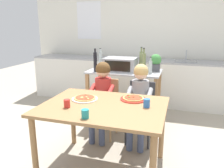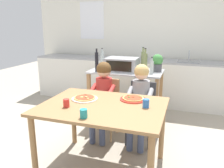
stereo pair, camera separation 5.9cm
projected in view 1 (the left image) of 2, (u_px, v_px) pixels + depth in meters
name	position (u px, v px, depth m)	size (l,w,h in m)	color
ground_plane	(127.00, 127.00, 3.56)	(11.00, 11.00, 0.00)	#A89E8C
back_wall_tiled	(147.00, 35.00, 4.80)	(5.19, 0.13, 2.70)	white
kitchen_counter	(142.00, 81.00, 4.65)	(4.67, 0.60, 1.09)	silver
kitchen_island_cart	(124.00, 88.00, 3.65)	(1.13, 0.64, 0.86)	#B7BABF
toaster_oven	(120.00, 64.00, 3.56)	(0.49, 0.37, 0.20)	#999BA0
bottle_squat_spirits	(101.00, 60.00, 3.76)	(0.06, 0.06, 0.33)	#ADB7B2
bottle_brown_beer	(141.00, 60.00, 3.63)	(0.06, 0.06, 0.36)	olive
bottle_slim_sauce	(95.00, 62.00, 3.46)	(0.05, 0.05, 0.35)	black
bottle_clear_vinegar	(150.00, 67.00, 3.35)	(0.06, 0.06, 0.25)	#ADB7B2
bottle_dark_olive_oil	(143.00, 62.00, 3.43)	(0.07, 0.07, 0.37)	olive
potted_herb_plant	(156.00, 62.00, 3.51)	(0.17, 0.17, 0.26)	#4C4C51
dining_table	(104.00, 114.00, 2.38)	(1.28, 0.96, 0.75)	olive
dining_chair_left	(105.00, 103.00, 3.22)	(0.36, 0.36, 0.81)	tan
dining_chair_right	(141.00, 108.00, 3.06)	(0.36, 0.36, 0.81)	#333338
child_in_red_shirt	(102.00, 91.00, 3.06)	(0.32, 0.42, 1.06)	#424C6B
child_in_grey_shirt	(139.00, 96.00, 2.89)	(0.32, 0.42, 1.06)	#424C6B
pizza_plate_white	(85.00, 98.00, 2.52)	(0.29, 0.29, 0.03)	white
pizza_plate_red_rimmed	(133.00, 99.00, 2.52)	(0.29, 0.29, 0.03)	red
drinking_cup_teal	(85.00, 114.00, 2.01)	(0.07, 0.07, 0.08)	teal
drinking_cup_blue	(147.00, 103.00, 2.28)	(0.07, 0.07, 0.09)	blue
drinking_cup_red	(67.00, 103.00, 2.28)	(0.06, 0.06, 0.08)	red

